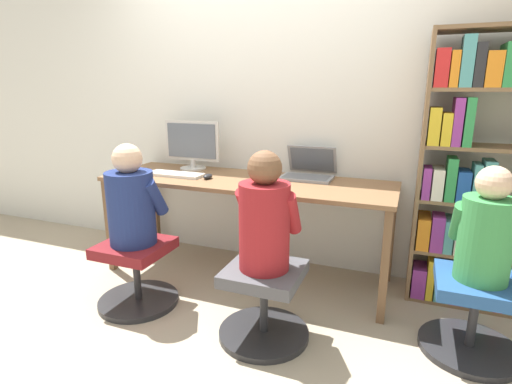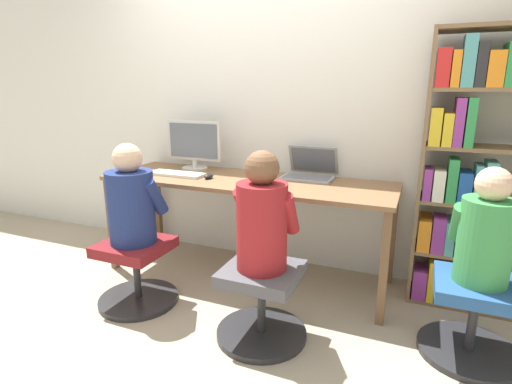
# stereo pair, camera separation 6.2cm
# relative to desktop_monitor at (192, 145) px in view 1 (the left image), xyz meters

# --- Properties ---
(ground_plane) EXTENTS (14.00, 14.00, 0.00)m
(ground_plane) POSITION_rel_desktop_monitor_xyz_m (0.56, -0.54, -0.97)
(ground_plane) COLOR tan
(wall_back) EXTENTS (10.00, 0.05, 2.60)m
(wall_back) POSITION_rel_desktop_monitor_xyz_m (0.56, 0.21, 0.33)
(wall_back) COLOR silver
(wall_back) RESTS_ON ground_plane
(desk) EXTENTS (2.17, 0.69, 0.77)m
(desk) POSITION_rel_desktop_monitor_xyz_m (0.56, -0.20, -0.27)
(desk) COLOR brown
(desk) RESTS_ON ground_plane
(desktop_monitor) EXTENTS (0.49, 0.21, 0.40)m
(desktop_monitor) POSITION_rel_desktop_monitor_xyz_m (0.00, 0.00, 0.00)
(desktop_monitor) COLOR beige
(desktop_monitor) RESTS_ON desk
(laptop) EXTENTS (0.38, 0.33, 0.23)m
(laptop) POSITION_rel_desktop_monitor_xyz_m (0.98, 0.02, -0.15)
(laptop) COLOR gray
(laptop) RESTS_ON desk
(keyboard) EXTENTS (0.44, 0.15, 0.03)m
(keyboard) POSITION_rel_desktop_monitor_xyz_m (0.01, -0.28, -0.19)
(keyboard) COLOR silver
(keyboard) RESTS_ON desk
(computer_mouse_by_keyboard) EXTENTS (0.06, 0.10, 0.04)m
(computer_mouse_by_keyboard) POSITION_rel_desktop_monitor_xyz_m (0.29, -0.29, -0.18)
(computer_mouse_by_keyboard) COLOR black
(computer_mouse_by_keyboard) RESTS_ON desk
(office_chair_left) EXTENTS (0.54, 0.54, 0.44)m
(office_chair_left) POSITION_rel_desktop_monitor_xyz_m (0.04, -0.87, -0.74)
(office_chair_left) COLOR #262628
(office_chair_left) RESTS_ON ground_plane
(office_chair_right) EXTENTS (0.54, 0.54, 0.44)m
(office_chair_right) POSITION_rel_desktop_monitor_xyz_m (0.97, -0.91, -0.74)
(office_chair_right) COLOR #262628
(office_chair_right) RESTS_ON ground_plane
(person_at_monitor) EXTENTS (0.37, 0.32, 0.66)m
(person_at_monitor) POSITION_rel_desktop_monitor_xyz_m (0.04, -0.86, -0.25)
(person_at_monitor) COLOR navy
(person_at_monitor) RESTS_ON office_chair_left
(person_at_laptop) EXTENTS (0.35, 0.32, 0.67)m
(person_at_laptop) POSITION_rel_desktop_monitor_xyz_m (0.97, -0.90, -0.23)
(person_at_laptop) COLOR maroon
(person_at_laptop) RESTS_ON office_chair_right
(bookshelf) EXTENTS (0.83, 0.30, 1.79)m
(bookshelf) POSITION_rel_desktop_monitor_xyz_m (2.09, -0.04, -0.12)
(bookshelf) COLOR brown
(bookshelf) RESTS_ON ground_plane
(office_chair_side) EXTENTS (0.54, 0.54, 0.44)m
(office_chair_side) POSITION_rel_desktop_monitor_xyz_m (2.10, -0.62, -0.74)
(office_chair_side) COLOR #262628
(office_chair_side) RESTS_ON ground_plane
(person_near_shelf) EXTENTS (0.33, 0.29, 0.62)m
(person_near_shelf) POSITION_rel_desktop_monitor_xyz_m (2.10, -0.61, -0.26)
(person_near_shelf) COLOR #388C47
(person_near_shelf) RESTS_ON office_chair_side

